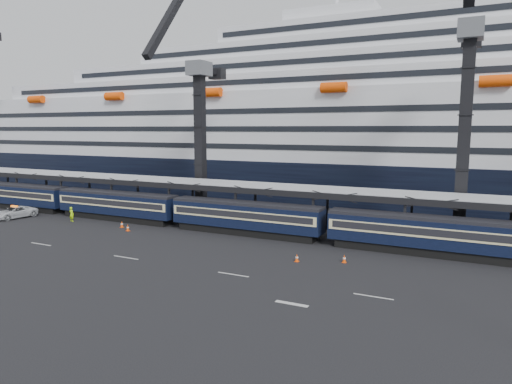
{
  "coord_description": "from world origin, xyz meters",
  "views": [
    {
      "loc": [
        16.41,
        -37.42,
        12.53
      ],
      "look_at": [
        -6.61,
        10.0,
        5.2
      ],
      "focal_mm": 32.0,
      "sensor_mm": 36.0,
      "label": 1
    }
  ],
  "objects": [
    {
      "name": "crane_dark_mid",
      "position": [
        15.0,
        17.59,
        13.36
      ],
      "size": [
        4.5,
        18.24,
        39.64
      ],
      "color": "#52555A",
      "rests_on": "ground"
    },
    {
      "name": "traffic_cone_e",
      "position": [
        1.57,
        2.06,
        0.38
      ],
      "size": [
        0.39,
        0.39,
        0.77
      ],
      "color": "#FF4C08",
      "rests_on": "ground"
    },
    {
      "name": "cruise_ship",
      "position": [
        -1.08,
        45.99,
        12.34
      ],
      "size": [
        214.09,
        28.84,
        34.0
      ],
      "color": "black",
      "rests_on": "ground"
    },
    {
      "name": "canopy",
      "position": [
        0.0,
        14.0,
        5.25
      ],
      "size": [
        130.0,
        6.25,
        5.53
      ],
      "color": "#9DA0A5",
      "rests_on": "ground"
    },
    {
      "name": "lane_markings",
      "position": [
        8.15,
        -5.23,
        0.01
      ],
      "size": [
        111.0,
        4.27,
        0.02
      ],
      "color": "beige",
      "rests_on": "ground"
    },
    {
      "name": "train",
      "position": [
        -4.65,
        10.0,
        2.2
      ],
      "size": [
        133.05,
        3.0,
        4.05
      ],
      "color": "black",
      "rests_on": "ground"
    },
    {
      "name": "worker",
      "position": [
        -32.8,
        6.45,
        1.0
      ],
      "size": [
        0.76,
        0.53,
        2.01
      ],
      "primitive_type": "imported",
      "rotation": [
        0.0,
        0.0,
        3.08
      ],
      "color": "#B9FF0D",
      "rests_on": "ground"
    },
    {
      "name": "crane_dark_near",
      "position": [
        -20.0,
        18.59,
        11.93
      ],
      "size": [
        4.5,
        17.75,
        35.08
      ],
      "color": "#52555A",
      "rests_on": "ground"
    },
    {
      "name": "traffic_cone_d",
      "position": [
        5.71,
        3.71,
        0.39
      ],
      "size": [
        0.39,
        0.39,
        0.79
      ],
      "color": "#FF4C08",
      "rests_on": "ground"
    },
    {
      "name": "traffic_cone_b",
      "position": [
        -23.98,
        6.46,
        0.42
      ],
      "size": [
        0.43,
        0.43,
        0.85
      ],
      "color": "#FF4C08",
      "rests_on": "ground"
    },
    {
      "name": "pickup_truck",
      "position": [
        -41.91,
        4.64,
        0.81
      ],
      "size": [
        3.58,
        6.21,
        1.63
      ],
      "primitive_type": "imported",
      "rotation": [
        0.0,
        0.0,
        -0.16
      ],
      "color": "silver",
      "rests_on": "ground"
    },
    {
      "name": "ground",
      "position": [
        0.0,
        0.0,
        0.0
      ],
      "size": [
        260.0,
        260.0,
        0.0
      ],
      "primitive_type": "plane",
      "color": "black",
      "rests_on": "ground"
    },
    {
      "name": "traffic_cone_c",
      "position": [
        -21.91,
        5.23,
        0.41
      ],
      "size": [
        0.41,
        0.41,
        0.82
      ],
      "color": "#FF4C08",
      "rests_on": "ground"
    }
  ]
}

